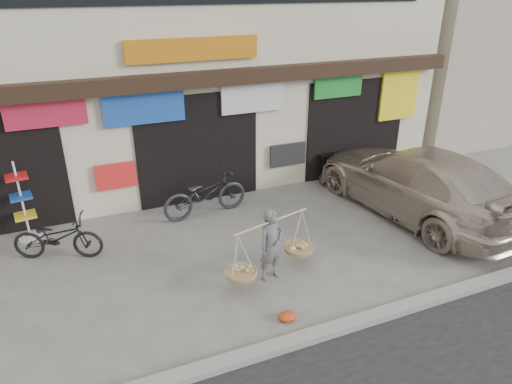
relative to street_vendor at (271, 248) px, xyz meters
name	(u,v)px	position (x,y,z in m)	size (l,w,h in m)	color
ground	(253,273)	(-0.25, 0.26, -0.64)	(70.00, 70.00, 0.00)	gray
kerb	(302,339)	(-0.25, -1.74, -0.58)	(70.00, 0.25, 0.12)	gray
shophouse_block	(165,45)	(-0.25, 6.68, 2.81)	(14.00, 6.32, 7.00)	beige
neighbor_east	(502,33)	(13.25, 7.26, 2.56)	(12.00, 7.00, 6.40)	#AAA08C
street_vendor	(271,248)	(0.00, 0.00, 0.00)	(1.89, 0.91, 1.41)	slate
bike_0	(58,237)	(-3.61, 2.25, -0.18)	(0.61, 1.75, 0.92)	black
bike_2	(205,194)	(-0.37, 2.92, -0.10)	(0.72, 2.05, 1.08)	#28292D
suv	(415,181)	(4.26, 1.18, 0.15)	(2.86, 5.66, 1.58)	#BCAB97
display_rack	(24,209)	(-4.21, 3.32, 0.07)	(0.49, 0.49, 1.77)	silver
red_bag	(287,316)	(-0.24, -1.19, -0.57)	(0.31, 0.25, 0.14)	#D03F13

